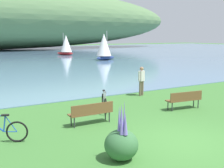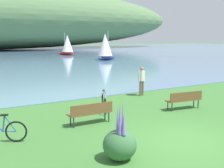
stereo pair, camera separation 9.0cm
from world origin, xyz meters
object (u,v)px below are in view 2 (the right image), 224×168
at_px(bicycle_leaning_near_bench, 104,103).
at_px(person_at_shoreline, 142,79).
at_px(bicycle_beside_path, 0,131).
at_px(park_bench_further_along, 184,99).
at_px(park_bench_near_camera, 91,112).
at_px(sailboat_mid_bay, 105,46).
at_px(sailboat_nearest_to_shore, 67,45).

bearing_deg(bicycle_leaning_near_bench, person_at_shoreline, 28.19).
bearing_deg(bicycle_beside_path, person_at_shoreline, 23.59).
xyz_separation_m(park_bench_further_along, bicycle_leaning_near_bench, (-3.46, 1.69, -0.12)).
xyz_separation_m(park_bench_near_camera, park_bench_further_along, (4.88, -0.16, 0.00)).
bearing_deg(bicycle_beside_path, bicycle_leaning_near_bench, 20.04).
xyz_separation_m(bicycle_beside_path, sailboat_mid_bay, (18.12, 25.89, 1.58)).
height_order(person_at_shoreline, sailboat_nearest_to_shore, sailboat_nearest_to_shore).
distance_m(person_at_shoreline, sailboat_nearest_to_shore, 35.93).
bearing_deg(bicycle_beside_path, park_bench_further_along, 0.60).
bearing_deg(sailboat_mid_bay, park_bench_near_camera, -119.77).
xyz_separation_m(person_at_shoreline, sailboat_mid_bay, (9.71, 22.22, 1.00)).
relative_size(bicycle_beside_path, sailboat_mid_bay, 0.40).
distance_m(park_bench_further_along, sailboat_nearest_to_shore, 39.45).
bearing_deg(sailboat_nearest_to_shore, park_bench_further_along, -103.00).
bearing_deg(person_at_shoreline, bicycle_beside_path, -156.41).
bearing_deg(person_at_shoreline, park_bench_further_along, -91.24).
distance_m(bicycle_leaning_near_bench, person_at_shoreline, 4.05).
relative_size(park_bench_further_along, bicycle_leaning_near_bench, 1.11).
distance_m(park_bench_further_along, person_at_shoreline, 3.61).
distance_m(park_bench_near_camera, sailboat_nearest_to_shore, 40.67).
distance_m(bicycle_leaning_near_bench, bicycle_beside_path, 5.19).
xyz_separation_m(park_bench_near_camera, bicycle_beside_path, (-3.45, -0.25, -0.12)).
distance_m(bicycle_leaning_near_bench, sailboat_mid_bay, 27.56).
bearing_deg(person_at_shoreline, bicycle_leaning_near_bench, -151.81).
relative_size(bicycle_leaning_near_bench, sailboat_nearest_to_shore, 0.42).
bearing_deg(sailboat_mid_bay, bicycle_beside_path, -124.98).
bearing_deg(sailboat_mid_bay, park_bench_further_along, -110.77).
bearing_deg(person_at_shoreline, park_bench_near_camera, -145.40).
relative_size(bicycle_beside_path, person_at_shoreline, 0.96).
xyz_separation_m(park_bench_further_along, bicycle_beside_path, (-8.33, -0.09, -0.12)).
bearing_deg(sailboat_nearest_to_shore, bicycle_leaning_near_bench, -108.56).
height_order(bicycle_leaning_near_bench, bicycle_beside_path, same).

